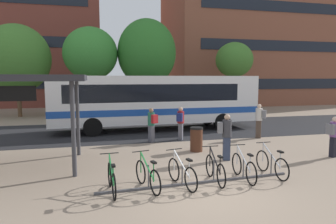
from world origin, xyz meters
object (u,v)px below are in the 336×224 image
(parked_bicycle_silver_5, at_px, (272,164))
(street_tree_3, at_px, (90,54))
(parked_bicycle_black_3, at_px, (215,169))
(commuter_red_pack_0, at_px, (152,123))
(parked_bicycle_green_0, at_px, (112,179))
(street_tree_1, at_px, (147,53))
(trash_bin, at_px, (196,139))
(parked_bicycle_green_1, at_px, (148,176))
(commuter_navy_pack_4, at_px, (181,121))
(commuter_grey_pack_2, at_px, (226,134))
(street_tree_0, at_px, (234,60))
(parked_bicycle_silver_4, at_px, (244,168))
(street_tree_2, at_px, (17,58))
(commuter_grey_pack_1, at_px, (260,118))
(parked_bicycle_white_2, at_px, (182,173))
(city_bus, at_px, (157,100))
(commuter_grey_pack_3, at_px, (334,134))

(parked_bicycle_silver_5, distance_m, street_tree_3, 18.68)
(parked_bicycle_black_3, xyz_separation_m, commuter_red_pack_0, (-0.80, 5.98, 0.56))
(parked_bicycle_green_0, distance_m, street_tree_1, 18.50)
(parked_bicycle_green_0, height_order, trash_bin, trash_bin)
(parked_bicycle_green_1, bearing_deg, street_tree_3, -8.20)
(parked_bicycle_silver_5, xyz_separation_m, commuter_navy_pack_4, (-1.29, 6.00, 0.57))
(trash_bin, relative_size, street_tree_1, 0.13)
(commuter_grey_pack_2, distance_m, street_tree_1, 15.66)
(street_tree_0, bearing_deg, street_tree_1, -178.65)
(commuter_grey_pack_2, distance_m, street_tree_0, 17.48)
(parked_bicycle_green_1, height_order, commuter_grey_pack_2, commuter_grey_pack_2)
(street_tree_0, height_order, street_tree_3, street_tree_3)
(parked_bicycle_black_3, bearing_deg, parked_bicycle_silver_4, -88.30)
(street_tree_0, bearing_deg, parked_bicycle_green_0, -124.27)
(trash_bin, relative_size, street_tree_0, 0.16)
(parked_bicycle_green_1, bearing_deg, commuter_grey_pack_2, -69.33)
(parked_bicycle_green_1, distance_m, street_tree_2, 19.78)
(parked_bicycle_silver_4, height_order, commuter_red_pack_0, commuter_red_pack_0)
(commuter_navy_pack_4, bearing_deg, commuter_red_pack_0, 124.19)
(commuter_grey_pack_1, xyz_separation_m, commuter_navy_pack_4, (-4.08, 0.46, -0.06))
(parked_bicycle_white_2, height_order, street_tree_3, street_tree_3)
(parked_bicycle_silver_5, bearing_deg, street_tree_1, 0.98)
(parked_bicycle_green_1, distance_m, parked_bicycle_white_2, 0.99)
(city_bus, bearing_deg, trash_bin, -86.03)
(parked_bicycle_green_1, xyz_separation_m, street_tree_3, (-1.63, 17.43, 4.62))
(parked_bicycle_green_0, height_order, parked_bicycle_white_2, same)
(commuter_grey_pack_3, bearing_deg, street_tree_2, 116.44)
(parked_bicycle_green_1, distance_m, street_tree_0, 21.19)
(city_bus, bearing_deg, parked_bicycle_silver_4, -86.77)
(parked_bicycle_black_3, distance_m, commuter_grey_pack_2, 2.62)
(commuter_red_pack_0, height_order, street_tree_0, street_tree_0)
(parked_bicycle_white_2, bearing_deg, street_tree_2, 12.17)
(parked_bicycle_green_0, bearing_deg, city_bus, -21.97)
(city_bus, distance_m, parked_bicycle_white_2, 9.69)
(parked_bicycle_silver_4, relative_size, street_tree_3, 0.24)
(parked_bicycle_silver_5, distance_m, commuter_navy_pack_4, 6.17)
(trash_bin, xyz_separation_m, street_tree_3, (-4.38, 13.57, 4.49))
(commuter_red_pack_0, xyz_separation_m, street_tree_3, (-2.88, 11.34, 4.06))
(commuter_grey_pack_1, distance_m, street_tree_2, 18.90)
(commuter_grey_pack_3, relative_size, street_tree_3, 0.22)
(parked_bicycle_black_3, distance_m, street_tree_0, 20.10)
(street_tree_0, bearing_deg, commuter_grey_pack_3, -102.05)
(commuter_grey_pack_1, relative_size, commuter_grey_pack_2, 1.01)
(parked_bicycle_black_3, distance_m, commuter_navy_pack_4, 6.18)
(parked_bicycle_green_0, xyz_separation_m, commuter_navy_pack_4, (3.72, 6.29, 0.57))
(parked_bicycle_black_3, xyz_separation_m, commuter_grey_pack_1, (4.76, 5.66, 0.63))
(parked_bicycle_white_2, distance_m, trash_bin, 4.25)
(parked_bicycle_green_0, relative_size, commuter_grey_pack_2, 0.99)
(parked_bicycle_silver_4, relative_size, commuter_red_pack_0, 1.04)
(street_tree_0, bearing_deg, street_tree_2, 178.87)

